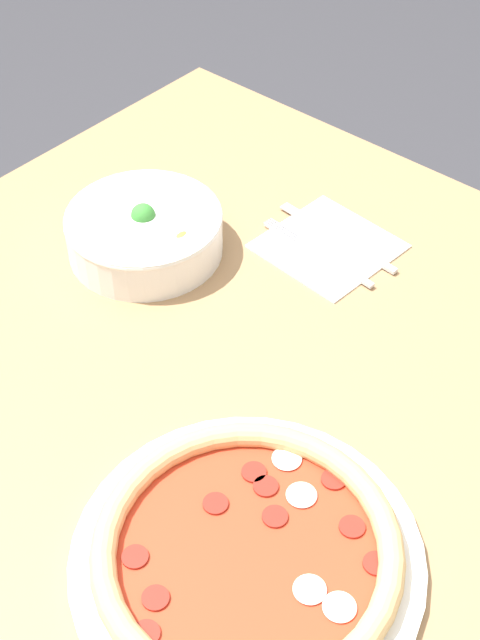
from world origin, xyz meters
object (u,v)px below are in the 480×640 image
at_px(pizza, 248,552).
at_px(bowl, 145,230).
at_px(fork, 319,253).
at_px(knife, 342,240).

height_order(pizza, bowl, bowl).
relative_size(pizza, bowl, 1.65).
relative_size(bowl, fork, 1.11).
bearing_deg(knife, bowl, 48.84).
xyz_separation_m(bowl, knife, (0.19, -0.19, -0.03)).
height_order(fork, knife, same).
distance_m(bowl, fork, 0.23).
relative_size(pizza, fork, 1.83).
distance_m(pizza, fork, 0.47).
xyz_separation_m(pizza, fork, (0.41, 0.22, -0.01)).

